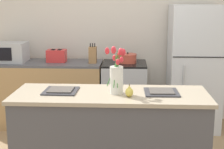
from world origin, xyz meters
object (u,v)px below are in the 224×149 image
plate_setting_left (61,90)px  microwave (9,52)px  plate_setting_right (161,92)px  pear_figurine (129,92)px  cooking_pot (128,58)px  flower_vase (116,75)px  stove_range (124,95)px  toaster (57,56)px  knife_block (93,55)px  refrigerator (194,68)px

plate_setting_left → microwave: 1.89m
plate_setting_left → plate_setting_right: size_ratio=1.00×
pear_figurine → cooking_pot: 1.73m
microwave → plate_setting_right: bearing=-38.4°
plate_setting_right → flower_vase: bearing=-174.7°
plate_setting_right → microwave: size_ratio=0.66×
stove_range → pear_figurine: pear_figurine is taller
toaster → microwave: (-0.66, -0.03, 0.05)m
microwave → knife_block: bearing=-1.3°
stove_range → flower_vase: bearing=-91.6°
refrigerator → plate_setting_left: refrigerator is taller
microwave → knife_block: same height
stove_range → plate_setting_left: bearing=-109.9°
toaster → cooking_pot: size_ratio=1.13×
toaster → microwave: 0.67m
microwave → toaster: bearing=2.6°
toaster → cooking_pot: bearing=-0.8°
stove_range → knife_block: knife_block is taller
refrigerator → plate_setting_left: bearing=-134.0°
cooking_pot → toaster: bearing=179.2°
flower_vase → microwave: (-1.56, 1.61, -0.04)m
refrigerator → pear_figurine: bearing=-117.1°
stove_range → flower_vase: size_ratio=2.05×
cooking_pot → microwave: bearing=-179.4°
flower_vase → knife_block: bearing=103.8°
plate_setting_left → stove_range: bearing=70.1°
stove_range → knife_block: size_ratio=3.39×
toaster → flower_vase: bearing=-61.2°
refrigerator → toaster: bearing=179.1°
stove_range → refrigerator: 1.03m
stove_range → plate_setting_right: bearing=-76.8°
stove_range → flower_vase: flower_vase is taller
refrigerator → microwave: (-2.56, -0.00, 0.20)m
knife_block → plate_setting_left: bearing=-94.9°
stove_range → toaster: bearing=178.2°
microwave → stove_range: bearing=0.0°
pear_figurine → plate_setting_right: size_ratio=0.37×
flower_vase → cooking_pot: size_ratio=1.79×
pear_figurine → knife_block: (-0.51, 1.69, 0.06)m
knife_block → cooking_pot: bearing=5.1°
plate_setting_left → plate_setting_right: (0.94, 0.00, 0.00)m
refrigerator → plate_setting_right: refrigerator is taller
toaster → pear_figurine: bearing=-59.7°
refrigerator → knife_block: bearing=-178.9°
pear_figurine → cooking_pot: bearing=91.0°
pear_figurine → cooking_pot: (-0.03, 1.73, 0.01)m
stove_range → plate_setting_right: 1.68m
flower_vase → cooking_pot: flower_vase is taller
refrigerator → stove_range: bearing=-180.0°
refrigerator → knife_block: 1.40m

